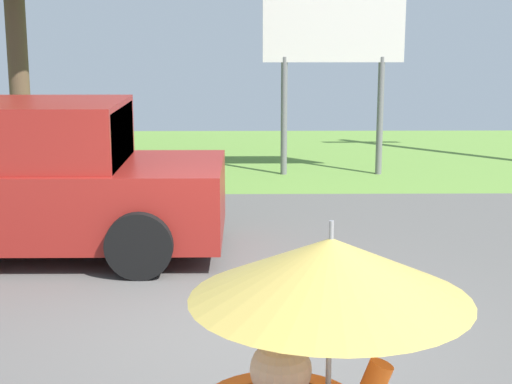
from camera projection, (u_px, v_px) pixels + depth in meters
name	position (u px, v px, depth m)	size (l,w,h in m)	color
ground_plane	(252.00, 247.00, 10.20)	(40.00, 22.00, 0.20)	#565451
pickup_truck	(12.00, 184.00, 9.61)	(5.20, 2.28, 1.88)	maroon
roadside_billboard	(334.00, 37.00, 14.41)	(2.60, 0.12, 3.50)	slate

